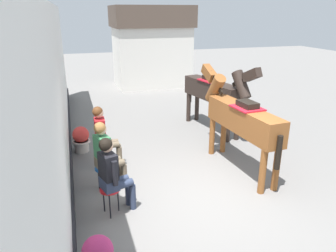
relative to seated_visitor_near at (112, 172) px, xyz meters
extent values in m
plane|color=slate|center=(1.70, 2.95, -0.78)|extent=(40.00, 40.00, 0.00)
cube|color=white|center=(-0.85, 1.45, 0.92)|extent=(0.30, 14.00, 3.40)
cube|color=black|center=(-0.83, 1.45, -0.60)|extent=(0.34, 14.00, 0.36)
cube|color=silver|center=(3.10, 9.73, 0.52)|extent=(3.20, 2.40, 2.60)
cube|color=brown|center=(3.10, 9.73, 2.27)|extent=(3.40, 2.60, 0.90)
cylinder|color=red|center=(-0.06, -0.02, -0.31)|extent=(0.34, 0.34, 0.03)
cylinder|color=black|center=(0.07, 0.02, -0.55)|extent=(0.02, 0.02, 0.45)
cylinder|color=black|center=(-0.17, 0.07, -0.55)|extent=(0.02, 0.02, 0.45)
cylinder|color=black|center=(-0.09, -0.16, -0.55)|extent=(0.02, 0.02, 0.45)
cube|color=#2D3851|center=(-0.06, -0.02, -0.20)|extent=(0.33, 0.38, 0.20)
cube|color=black|center=(-0.06, -0.02, 0.12)|extent=(0.31, 0.39, 0.44)
sphere|color=tan|center=(-0.06, -0.02, 0.47)|extent=(0.20, 0.20, 0.20)
sphere|color=black|center=(-0.08, -0.03, 0.50)|extent=(0.22, 0.22, 0.22)
cylinder|color=#2D3851|center=(0.09, 0.11, -0.25)|extent=(0.40, 0.24, 0.13)
cylinder|color=#2D3851|center=(0.28, 0.17, -0.55)|extent=(0.11, 0.11, 0.46)
cylinder|color=#2D3851|center=(0.14, -0.04, -0.25)|extent=(0.40, 0.24, 0.13)
cylinder|color=#2D3851|center=(0.32, 0.02, -0.55)|extent=(0.11, 0.11, 0.46)
cylinder|color=black|center=(-0.10, 0.18, 0.07)|extent=(0.09, 0.09, 0.42)
cylinder|color=black|center=(0.02, -0.20, 0.07)|extent=(0.09, 0.09, 0.42)
cylinder|color=#194C99|center=(-0.07, 0.79, -0.31)|extent=(0.34, 0.34, 0.03)
cylinder|color=black|center=(0.06, 0.83, -0.55)|extent=(0.02, 0.02, 0.45)
cylinder|color=black|center=(-0.18, 0.88, -0.55)|extent=(0.02, 0.02, 0.45)
cylinder|color=black|center=(-0.10, 0.65, -0.55)|extent=(0.02, 0.02, 0.45)
cube|color=brown|center=(-0.07, 0.79, -0.20)|extent=(0.32, 0.38, 0.20)
cube|color=#337247|center=(-0.07, 0.79, 0.12)|extent=(0.31, 0.39, 0.44)
sphere|color=tan|center=(-0.07, 0.79, 0.47)|extent=(0.20, 0.20, 0.20)
sphere|color=olive|center=(-0.09, 0.78, 0.50)|extent=(0.22, 0.22, 0.22)
cylinder|color=brown|center=(0.08, 0.92, -0.25)|extent=(0.40, 0.24, 0.13)
cylinder|color=brown|center=(0.27, 0.97, -0.55)|extent=(0.11, 0.11, 0.46)
cylinder|color=brown|center=(0.13, 0.77, -0.25)|extent=(0.40, 0.24, 0.13)
cylinder|color=brown|center=(0.31, 0.82, -0.55)|extent=(0.11, 0.11, 0.46)
cylinder|color=#337247|center=(-0.11, 0.98, 0.07)|extent=(0.09, 0.09, 0.42)
cylinder|color=#337247|center=(0.01, 0.60, 0.07)|extent=(0.09, 0.09, 0.42)
cylinder|color=#194C99|center=(-0.02, 1.81, -0.31)|extent=(0.34, 0.34, 0.03)
cylinder|color=black|center=(0.12, 1.81, -0.55)|extent=(0.02, 0.02, 0.45)
cylinder|color=black|center=(-0.08, 1.94, -0.55)|extent=(0.02, 0.02, 0.45)
cylinder|color=black|center=(-0.09, 1.69, -0.55)|extent=(0.02, 0.02, 0.45)
cube|color=brown|center=(-0.02, 1.81, -0.20)|extent=(0.25, 0.33, 0.20)
cube|color=maroon|center=(-0.02, 1.81, 0.12)|extent=(0.23, 0.35, 0.44)
sphere|color=tan|center=(-0.02, 1.81, 0.47)|extent=(0.20, 0.20, 0.20)
sphere|color=#593319|center=(-0.04, 1.81, 0.50)|extent=(0.22, 0.22, 0.22)
cylinder|color=brown|center=(0.18, 1.89, -0.25)|extent=(0.38, 0.14, 0.13)
cylinder|color=brown|center=(0.37, 1.88, -0.55)|extent=(0.11, 0.11, 0.46)
cylinder|color=brown|center=(0.17, 1.73, -0.25)|extent=(0.38, 0.14, 0.13)
cylinder|color=brown|center=(0.36, 1.72, -0.55)|extent=(0.11, 0.11, 0.46)
cylinder|color=maroon|center=(0.01, 2.01, 0.07)|extent=(0.09, 0.09, 0.42)
cylinder|color=maroon|center=(0.00, 1.61, 0.07)|extent=(0.09, 0.09, 0.42)
cube|color=brown|center=(2.83, 0.80, 0.38)|extent=(0.62, 2.23, 0.52)
cylinder|color=brown|center=(2.59, 1.76, -0.33)|extent=(0.13, 0.13, 0.90)
cylinder|color=brown|center=(2.90, 1.79, -0.33)|extent=(0.13, 0.13, 0.90)
cylinder|color=brown|center=(2.75, -0.17, -0.33)|extent=(0.13, 0.13, 0.90)
cylinder|color=brown|center=(3.06, -0.14, -0.33)|extent=(0.13, 0.13, 0.90)
cylinder|color=brown|center=(2.73, 2.00, 0.77)|extent=(0.33, 0.65, 0.73)
cube|color=brown|center=(2.70, 2.34, 1.08)|extent=(0.22, 0.54, 0.40)
cube|color=black|center=(2.73, 1.98, 0.91)|extent=(0.09, 0.63, 0.48)
cylinder|color=black|center=(2.92, -0.34, 0.11)|extent=(0.11, 0.11, 0.65)
cube|color=red|center=(2.83, 0.70, 0.66)|extent=(0.55, 0.64, 0.03)
cube|color=black|center=(2.83, 0.70, 0.73)|extent=(0.31, 0.46, 0.12)
cube|color=#2D231E|center=(3.25, 3.33, 0.38)|extent=(0.87, 2.24, 0.52)
cylinder|color=#2D231E|center=(3.60, 2.40, -0.33)|extent=(0.13, 0.13, 0.90)
cylinder|color=#2D231E|center=(3.30, 2.34, -0.33)|extent=(0.13, 0.13, 0.90)
cylinder|color=#2D231E|center=(3.21, 4.30, -0.33)|extent=(0.13, 0.13, 0.90)
cylinder|color=#2D231E|center=(2.91, 4.24, -0.33)|extent=(0.13, 0.13, 0.90)
cylinder|color=#2D231E|center=(3.49, 2.15, 0.77)|extent=(0.40, 0.67, 0.73)
cube|color=#2D231E|center=(3.56, 1.82, 1.08)|extent=(0.28, 0.55, 0.40)
cube|color=black|center=(3.49, 2.17, 0.91)|extent=(0.17, 0.63, 0.48)
cylinder|color=black|center=(3.02, 4.45, 0.11)|extent=(0.12, 0.12, 0.65)
cube|color=red|center=(3.23, 3.43, 0.66)|extent=(0.61, 0.69, 0.03)
cube|color=black|center=(3.23, 3.43, 0.73)|extent=(0.36, 0.49, 0.12)
sphere|color=#B22D66|center=(-0.39, -1.42, -0.34)|extent=(0.40, 0.40, 0.40)
cylinder|color=beige|center=(-0.41, 2.80, -0.64)|extent=(0.34, 0.34, 0.28)
cylinder|color=beige|center=(-0.41, 2.80, -0.52)|extent=(0.43, 0.43, 0.04)
sphere|color=red|center=(-0.41, 2.80, -0.34)|extent=(0.40, 0.40, 0.40)
camera|label=1|loc=(-0.50, -4.81, 2.49)|focal=34.56mm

